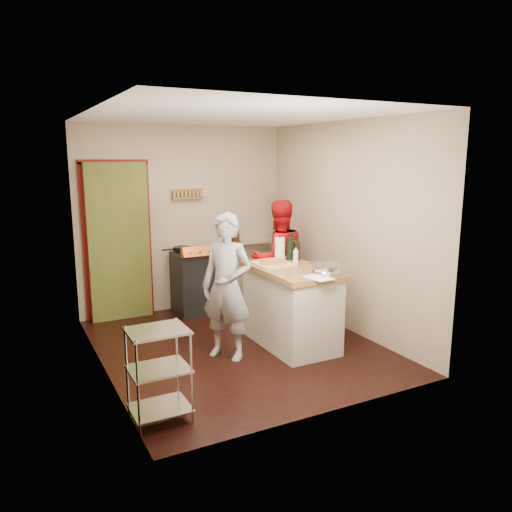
# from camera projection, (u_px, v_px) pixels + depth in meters

# --- Properties ---
(floor) EXTENTS (3.50, 3.50, 0.00)m
(floor) POSITION_uv_depth(u_px,v_px,m) (237.00, 346.00, 5.81)
(floor) COLOR black
(floor) RESTS_ON ground
(back_wall) EXTENTS (3.00, 0.44, 2.60)m
(back_wall) POSITION_uv_depth(u_px,v_px,m) (139.00, 233.00, 6.85)
(back_wall) COLOR tan
(back_wall) RESTS_ON ground
(left_wall) EXTENTS (0.04, 3.50, 2.60)m
(left_wall) POSITION_uv_depth(u_px,v_px,m) (98.00, 247.00, 4.88)
(left_wall) COLOR tan
(left_wall) RESTS_ON ground
(right_wall) EXTENTS (0.04, 3.50, 2.60)m
(right_wall) POSITION_uv_depth(u_px,v_px,m) (345.00, 227.00, 6.24)
(right_wall) COLOR tan
(right_wall) RESTS_ON ground
(ceiling) EXTENTS (3.00, 3.50, 0.02)m
(ceiling) POSITION_uv_depth(u_px,v_px,m) (235.00, 114.00, 5.30)
(ceiling) COLOR white
(ceiling) RESTS_ON back_wall
(stove) EXTENTS (0.60, 0.63, 1.00)m
(stove) POSITION_uv_depth(u_px,v_px,m) (197.00, 281.00, 6.98)
(stove) COLOR black
(stove) RESTS_ON ground
(wire_shelving) EXTENTS (0.48, 0.40, 0.80)m
(wire_shelving) POSITION_uv_depth(u_px,v_px,m) (159.00, 370.00, 4.10)
(wire_shelving) COLOR silver
(wire_shelving) RESTS_ON ground
(island) EXTENTS (0.72, 1.32, 1.23)m
(island) POSITION_uv_depth(u_px,v_px,m) (291.00, 304.00, 5.76)
(island) COLOR #B3AA98
(island) RESTS_ON ground
(person_stripe) EXTENTS (0.65, 0.69, 1.59)m
(person_stripe) POSITION_uv_depth(u_px,v_px,m) (227.00, 287.00, 5.34)
(person_stripe) COLOR #B3B4B8
(person_stripe) RESTS_ON ground
(person_red) EXTENTS (0.83, 0.68, 1.60)m
(person_red) POSITION_uv_depth(u_px,v_px,m) (278.00, 259.00, 6.79)
(person_red) COLOR #BA0C0F
(person_red) RESTS_ON ground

